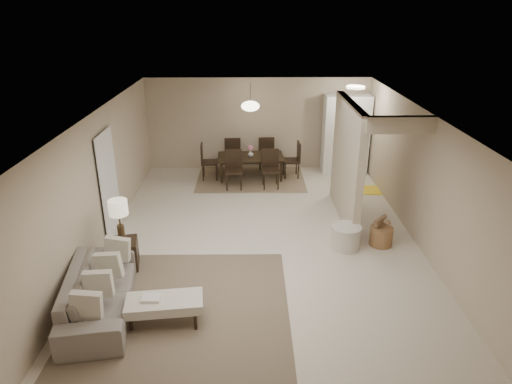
{
  "coord_description": "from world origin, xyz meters",
  "views": [
    {
      "loc": [
        -0.18,
        -7.68,
        4.28
      ],
      "look_at": [
        -0.09,
        0.14,
        1.05
      ],
      "focal_mm": 32.0,
      "sensor_mm": 36.0,
      "label": 1
    }
  ],
  "objects_px": {
    "pantry_cabinet": "(346,134)",
    "round_pouf": "(346,237)",
    "dining_table": "(251,167)",
    "ottoman_bench": "(164,304)",
    "side_table": "(124,254)",
    "sofa": "(99,291)",
    "wicker_basket": "(381,236)"
  },
  "relations": [
    {
      "from": "pantry_cabinet",
      "to": "round_pouf",
      "type": "xyz_separation_m",
      "value": [
        -0.75,
        -4.25,
        -0.83
      ]
    },
    {
      "from": "round_pouf",
      "to": "dining_table",
      "type": "height_order",
      "value": "dining_table"
    },
    {
      "from": "ottoman_bench",
      "to": "side_table",
      "type": "distance_m",
      "value": 1.78
    },
    {
      "from": "side_table",
      "to": "sofa",
      "type": "bearing_deg",
      "value": -92.39
    },
    {
      "from": "ottoman_bench",
      "to": "dining_table",
      "type": "xyz_separation_m",
      "value": [
        1.24,
        5.92,
        -0.01
      ]
    },
    {
      "from": "wicker_basket",
      "to": "dining_table",
      "type": "distance_m",
      "value": 4.43
    },
    {
      "from": "wicker_basket",
      "to": "dining_table",
      "type": "bearing_deg",
      "value": 124.22
    },
    {
      "from": "sofa",
      "to": "pantry_cabinet",
      "type": "bearing_deg",
      "value": -47.02
    },
    {
      "from": "sofa",
      "to": "side_table",
      "type": "relative_size",
      "value": 4.34
    },
    {
      "from": "side_table",
      "to": "dining_table",
      "type": "xyz_separation_m",
      "value": [
        2.2,
        4.42,
        0.04
      ]
    },
    {
      "from": "sofa",
      "to": "dining_table",
      "type": "height_order",
      "value": "sofa"
    },
    {
      "from": "ottoman_bench",
      "to": "side_table",
      "type": "height_order",
      "value": "side_table"
    },
    {
      "from": "side_table",
      "to": "round_pouf",
      "type": "relative_size",
      "value": 0.92
    },
    {
      "from": "ottoman_bench",
      "to": "side_table",
      "type": "xyz_separation_m",
      "value": [
        -0.97,
        1.5,
        -0.05
      ]
    },
    {
      "from": "pantry_cabinet",
      "to": "sofa",
      "type": "xyz_separation_m",
      "value": [
        -4.8,
        -6.11,
        -0.72
      ]
    },
    {
      "from": "ottoman_bench",
      "to": "wicker_basket",
      "type": "distance_m",
      "value": 4.36
    },
    {
      "from": "round_pouf",
      "to": "wicker_basket",
      "type": "bearing_deg",
      "value": 8.18
    },
    {
      "from": "side_table",
      "to": "ottoman_bench",
      "type": "bearing_deg",
      "value": -57.13
    },
    {
      "from": "wicker_basket",
      "to": "pantry_cabinet",
      "type": "bearing_deg",
      "value": 89.2
    },
    {
      "from": "ottoman_bench",
      "to": "round_pouf",
      "type": "distance_m",
      "value": 3.72
    },
    {
      "from": "sofa",
      "to": "side_table",
      "type": "height_order",
      "value": "sofa"
    },
    {
      "from": "side_table",
      "to": "dining_table",
      "type": "distance_m",
      "value": 4.94
    },
    {
      "from": "dining_table",
      "to": "side_table",
      "type": "bearing_deg",
      "value": -119.7
    },
    {
      "from": "round_pouf",
      "to": "dining_table",
      "type": "relative_size",
      "value": 0.33
    },
    {
      "from": "pantry_cabinet",
      "to": "side_table",
      "type": "bearing_deg",
      "value": -134.05
    },
    {
      "from": "side_table",
      "to": "round_pouf",
      "type": "height_order",
      "value": "side_table"
    },
    {
      "from": "ottoman_bench",
      "to": "round_pouf",
      "type": "xyz_separation_m",
      "value": [
        3.03,
        2.16,
        -0.09
      ]
    },
    {
      "from": "pantry_cabinet",
      "to": "side_table",
      "type": "distance_m",
      "value": 6.88
    },
    {
      "from": "pantry_cabinet",
      "to": "side_table",
      "type": "xyz_separation_m",
      "value": [
        -4.75,
        -4.91,
        -0.79
      ]
    },
    {
      "from": "round_pouf",
      "to": "dining_table",
      "type": "xyz_separation_m",
      "value": [
        -1.79,
        3.76,
        0.08
      ]
    },
    {
      "from": "pantry_cabinet",
      "to": "dining_table",
      "type": "height_order",
      "value": "pantry_cabinet"
    },
    {
      "from": "ottoman_bench",
      "to": "dining_table",
      "type": "relative_size",
      "value": 0.67
    }
  ]
}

